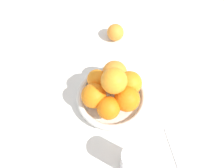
% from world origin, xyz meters
% --- Properties ---
extents(ground_plane, '(4.00, 4.00, 0.00)m').
position_xyz_m(ground_plane, '(0.00, 0.00, 0.00)').
color(ground_plane, silver).
extents(fruit_bowl, '(0.24, 0.24, 0.04)m').
position_xyz_m(fruit_bowl, '(0.00, 0.00, 0.02)').
color(fruit_bowl, silver).
rests_on(fruit_bowl, ground_plane).
extents(orange_pile, '(0.20, 0.19, 0.14)m').
position_xyz_m(orange_pile, '(0.00, -0.00, 0.09)').
color(orange_pile, orange).
rests_on(orange_pile, fruit_bowl).
extents(stray_orange, '(0.07, 0.07, 0.07)m').
position_xyz_m(stray_orange, '(0.20, 0.21, 0.03)').
color(stray_orange, orange).
rests_on(stray_orange, ground_plane).
extents(drinking_glass, '(0.07, 0.07, 0.12)m').
position_xyz_m(drinking_glass, '(-0.10, -0.20, 0.06)').
color(drinking_glass, white).
rests_on(drinking_glass, ground_plane).
extents(napkin_folded, '(0.17, 0.17, 0.01)m').
position_xyz_m(napkin_folded, '(0.08, -0.28, 0.00)').
color(napkin_folded, white).
rests_on(napkin_folded, ground_plane).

